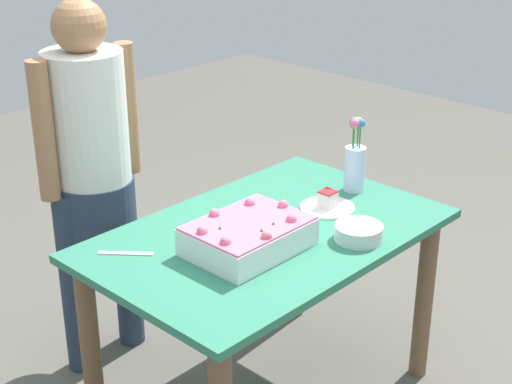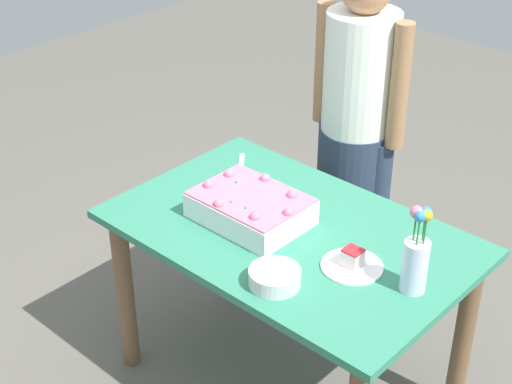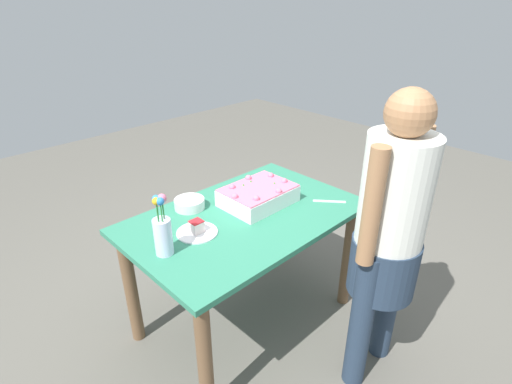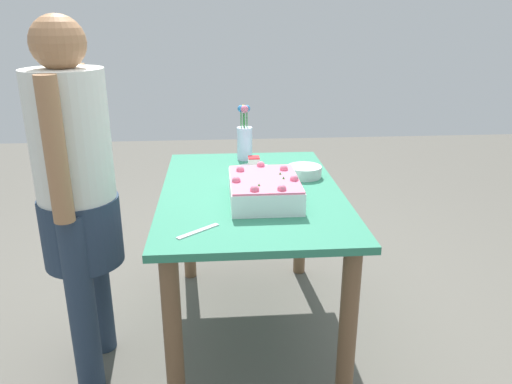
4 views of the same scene
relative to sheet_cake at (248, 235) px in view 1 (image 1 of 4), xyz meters
The scene contains 7 objects.
dining_table 0.24m from the sheet_cake, 17.74° to the left, with size 1.26×0.81×0.73m.
sheet_cake is the anchor object (origin of this frame).
serving_plate_with_slice 0.44m from the sheet_cake, ahead, with size 0.21×0.21×0.07m.
cake_knife 0.41m from the sheet_cake, 138.16° to the left, with size 0.19×0.02×0.00m, color silver.
flower_vase 0.65m from the sheet_cake, ahead, with size 0.08×0.08×0.30m.
fruit_bowl 0.39m from the sheet_cake, 35.89° to the right, with size 0.17×0.17×0.05m, color silver.
person_standing 0.76m from the sheet_cake, 96.53° to the left, with size 0.45×0.31×1.49m.
Camera 1 is at (-1.82, -1.67, 1.96)m, focal length 55.00 mm.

